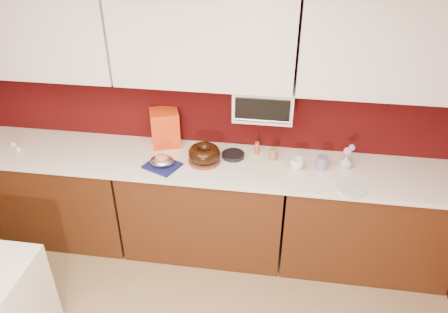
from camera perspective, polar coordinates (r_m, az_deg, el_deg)
ceiling at (r=1.15m, az=-24.28°, el=15.75°), size 4.00×4.50×0.02m
wall_back at (r=3.58m, az=-1.94°, el=6.79°), size 4.00×0.02×2.50m
base_cabinet_left at (r=4.18m, az=-20.87°, el=-4.53°), size 1.31×0.58×0.86m
base_cabinet_center at (r=3.76m, az=-2.56°, el=-6.64°), size 1.31×0.58×0.86m
base_cabinet_right at (r=3.78m, az=17.93°, el=-8.19°), size 1.31×0.58×0.86m
countertop at (r=3.50m, az=-2.73°, el=-0.86°), size 4.00×0.62×0.04m
upper_cabinet_left at (r=3.71m, az=-24.12°, el=14.88°), size 1.31×0.33×0.70m
upper_cabinet_center at (r=3.22m, az=-2.68°, el=15.26°), size 1.31×0.33×0.70m
upper_cabinet_right at (r=3.25m, az=21.80°, el=13.23°), size 1.31×0.33×0.70m
toaster_oven at (r=3.35m, az=5.22°, el=7.18°), size 0.45×0.30×0.25m
toaster_oven_door at (r=3.21m, az=5.02°, el=6.00°), size 0.40×0.02×0.18m
toaster_oven_handle at (r=3.23m, az=4.94°, el=4.69°), size 0.42×0.02×0.02m
cake_base at (r=3.47m, az=-2.59°, el=-0.55°), size 0.28×0.28×0.02m
bundt_cake at (r=3.43m, az=-2.62°, el=0.41°), size 0.32×0.32×0.10m
navy_towel at (r=3.44m, az=-8.06°, el=-1.19°), size 0.31×0.29×0.02m
foil_ham_nest at (r=3.42m, az=-8.12°, el=-0.55°), size 0.22×0.20×0.07m
roasted_ham at (r=3.40m, az=-8.15°, el=-0.19°), size 0.13×0.12×0.07m
pandoro_box at (r=3.67m, az=-7.71°, el=3.73°), size 0.28×0.27×0.31m
dark_pan at (r=3.53m, az=1.20°, el=0.19°), size 0.24×0.24×0.03m
coffee_mug at (r=3.41m, az=9.46°, el=-0.81°), size 0.13×0.13×0.11m
blue_jar at (r=3.45m, az=12.70°, el=-0.79°), size 0.10×0.10×0.11m
flower_vase at (r=3.50m, az=15.65°, el=-0.53°), size 0.09×0.09×0.12m
flower_pink at (r=3.45m, az=15.85°, el=0.68°), size 0.06×0.06×0.06m
flower_blue at (r=3.47m, az=16.36°, el=1.12°), size 0.05×0.05×0.05m
china_plate at (r=3.30m, az=16.31°, el=-4.01°), size 0.30×0.30×0.01m
amber_bottle at (r=3.55m, az=4.32°, el=1.08°), size 0.05×0.05×0.11m
paper_cup at (r=3.50m, az=6.44°, el=0.32°), size 0.07×0.07×0.09m
egg_left at (r=4.08m, az=-25.82°, el=1.47°), size 0.06×0.05×0.04m
egg_right at (r=3.98m, az=-25.26°, el=0.87°), size 0.06×0.05×0.04m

